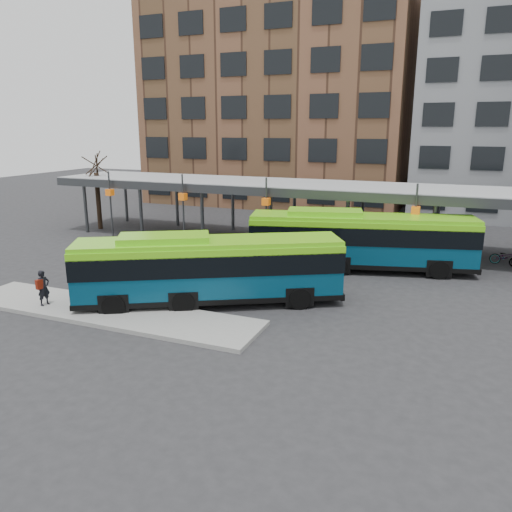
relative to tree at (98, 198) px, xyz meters
The scene contains 8 objects.
ground 21.77m from the tree, 33.69° to the right, with size 120.00×120.00×0.00m, color #28282B.
boarding_island 19.67m from the tree, 50.19° to the right, with size 14.00×3.00×0.18m, color gray.
canopy 18.03m from the tree, ahead, with size 40.00×6.53×4.80m.
tree is the anchor object (origin of this frame).
building_brick 23.18m from the tree, 68.20° to the left, with size 26.00×14.00×22.00m, color brown.
bus_front 20.14m from the tree, 37.22° to the right, with size 11.56×7.93×3.26m.
bus_rear 21.65m from the tree, 10.57° to the right, with size 12.54×5.50×3.39m.
pedestrian 18.32m from the tree, 58.34° to the right, with size 0.49×0.66×1.58m.
Camera 1 is at (8.18, -19.35, 7.86)m, focal length 35.00 mm.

